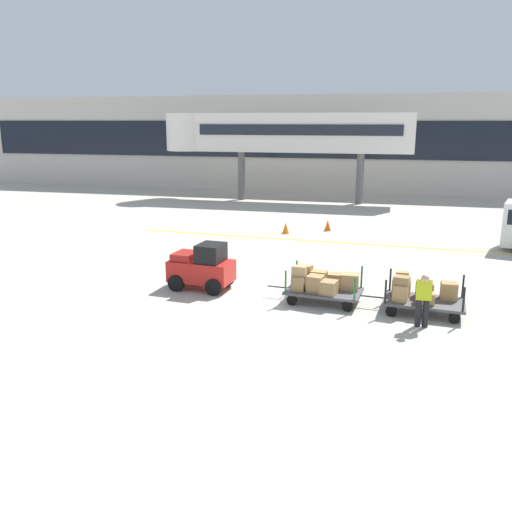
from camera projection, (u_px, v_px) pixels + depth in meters
The scene contains 10 objects.
ground_plane at pixel (281, 287), 18.57m from camera, with size 120.00×120.00×0.00m, color #B2ADA0.
apron_lead_line at pixel (354, 244), 25.05m from camera, with size 21.49×0.20×0.01m, color yellow.
terminal_building at pixel (348, 144), 42.11m from camera, with size 63.87×2.51×7.44m.
jet_bridge at pixel (276, 133), 37.30m from camera, with size 17.22×3.00×6.02m.
baggage_tug at pixel (202, 267), 18.17m from camera, with size 2.19×1.40×1.58m.
baggage_cart_lead at pixel (322, 284), 16.91m from camera, with size 3.06×1.61×1.18m.
baggage_cart_middle at pixel (419, 294), 16.00m from camera, with size 3.06×1.61×1.14m.
baggage_handler at pixel (423, 298), 14.70m from camera, with size 0.40×0.44×1.56m.
safety_cone_near at pixel (328, 225), 27.91m from camera, with size 0.36×0.36×0.55m, color #EA590F.
safety_cone_far at pixel (286, 228), 27.23m from camera, with size 0.36×0.36×0.55m, color orange.
Camera 1 is at (3.47, -17.44, 5.55)m, focal length 38.04 mm.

